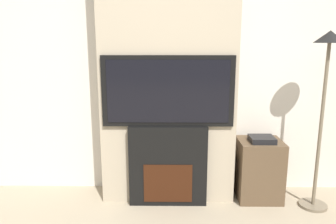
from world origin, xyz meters
The scene contains 6 objects.
wall_back centered at (0.00, 2.03, 1.35)m, with size 6.00×0.06×2.70m.
chimney_breast centered at (0.00, 1.83, 1.35)m, with size 1.22×0.34×2.70m.
fireplace centered at (0.00, 1.66, 0.37)m, with size 0.70×0.15×0.74m.
television centered at (0.00, 1.65, 1.05)m, with size 1.15×0.07×0.62m.
floor_lamp centered at (1.32, 1.59, 1.16)m, with size 0.26×0.26×1.56m.
media_stand centered at (0.86, 1.77, 0.29)m, with size 0.40×0.37×0.62m.
Camera 1 is at (0.03, -1.15, 1.48)m, focal length 35.00 mm.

